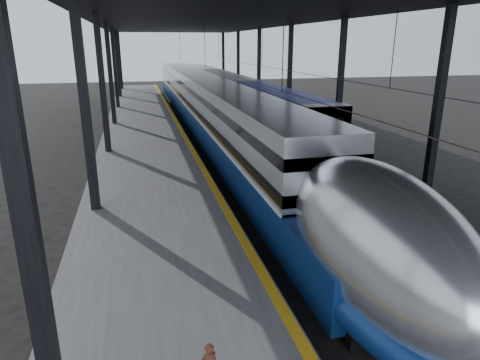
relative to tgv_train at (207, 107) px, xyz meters
name	(u,v)px	position (x,y,z in m)	size (l,w,h in m)	color
ground	(269,274)	(-2.00, -24.61, -2.15)	(160.00, 160.00, 0.00)	black
platform	(145,140)	(-5.50, -4.61, -1.65)	(6.00, 80.00, 1.00)	#4C4C4F
yellow_strip	(182,132)	(-2.70, -4.61, -1.15)	(0.30, 80.00, 0.01)	#C89312
rails	(248,140)	(2.50, -4.61, -2.07)	(6.52, 80.00, 0.16)	slate
canopy	(214,18)	(-0.10, -4.61, 6.96)	(18.00, 75.00, 9.47)	black
tgv_train	(207,107)	(0.00, 0.00, 0.00)	(3.21, 65.20, 4.60)	silver
second_train	(230,91)	(5.00, 13.47, -0.17)	(2.84, 56.05, 3.92)	navy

